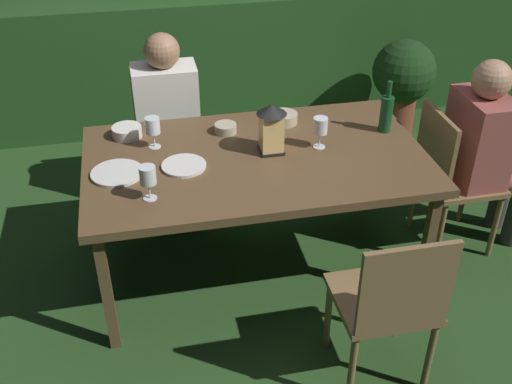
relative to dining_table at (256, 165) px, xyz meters
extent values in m
plane|color=#26471E|center=(0.00, 0.00, -0.68)|extent=(16.00, 16.00, 0.00)
cube|color=brown|center=(0.00, 0.00, 0.03)|extent=(1.74, 1.02, 0.04)
cube|color=brown|center=(-0.80, -0.44, -0.34)|extent=(0.05, 0.05, 0.69)
cube|color=brown|center=(0.80, -0.44, -0.34)|extent=(0.05, 0.05, 0.69)
cube|color=brown|center=(-0.80, 0.44, -0.34)|extent=(0.05, 0.05, 0.69)
cube|color=brown|center=(0.80, 0.44, -0.34)|extent=(0.05, 0.05, 0.69)
cube|color=brown|center=(0.39, -0.83, -0.25)|extent=(0.42, 0.40, 0.03)
cube|color=brown|center=(0.39, -1.02, -0.02)|extent=(0.40, 0.02, 0.42)
cylinder|color=brown|center=(0.21, -0.66, -0.47)|extent=(0.03, 0.03, 0.42)
cylinder|color=brown|center=(0.57, -0.66, -0.47)|extent=(0.03, 0.03, 0.42)
cylinder|color=brown|center=(0.21, -1.00, -0.47)|extent=(0.03, 0.03, 0.42)
cylinder|color=brown|center=(0.57, -1.00, -0.47)|extent=(0.03, 0.03, 0.42)
cube|color=brown|center=(1.19, 0.00, -0.25)|extent=(0.40, 0.42, 0.03)
cube|color=brown|center=(1.00, 0.00, -0.02)|extent=(0.03, 0.40, 0.42)
cylinder|color=brown|center=(1.36, 0.18, -0.47)|extent=(0.03, 0.03, 0.42)
cylinder|color=brown|center=(1.36, -0.18, -0.47)|extent=(0.03, 0.03, 0.42)
cylinder|color=brown|center=(1.02, 0.18, -0.47)|extent=(0.03, 0.03, 0.42)
cylinder|color=brown|center=(1.02, -0.18, -0.47)|extent=(0.03, 0.03, 0.42)
cube|color=#9E4C47|center=(1.25, 0.00, 0.02)|extent=(0.24, 0.38, 0.50)
sphere|color=tan|center=(1.25, 0.00, 0.36)|extent=(0.21, 0.21, 0.21)
cylinder|color=#9E4C47|center=(1.39, 0.09, -0.22)|extent=(0.36, 0.13, 0.13)
cylinder|color=#9E4C47|center=(1.39, -0.09, -0.22)|extent=(0.36, 0.13, 0.13)
cylinder|color=#333338|center=(1.55, 0.09, -0.46)|extent=(0.11, 0.11, 0.45)
cube|color=brown|center=(-0.39, 0.83, -0.25)|extent=(0.42, 0.40, 0.03)
cube|color=brown|center=(-0.39, 1.02, -0.02)|extent=(0.40, 0.02, 0.42)
cylinder|color=brown|center=(-0.21, 0.66, -0.47)|extent=(0.03, 0.03, 0.42)
cylinder|color=brown|center=(-0.57, 0.66, -0.47)|extent=(0.03, 0.03, 0.42)
cylinder|color=brown|center=(-0.21, 1.00, -0.47)|extent=(0.03, 0.03, 0.42)
cylinder|color=brown|center=(-0.57, 1.00, -0.47)|extent=(0.03, 0.03, 0.42)
cube|color=white|center=(-0.39, 0.77, 0.02)|extent=(0.38, 0.24, 0.50)
sphere|color=#997051|center=(-0.39, 0.77, 0.36)|extent=(0.21, 0.21, 0.21)
cylinder|color=white|center=(-0.30, 0.63, -0.22)|extent=(0.13, 0.36, 0.13)
cylinder|color=white|center=(-0.48, 0.63, -0.22)|extent=(0.13, 0.36, 0.13)
cylinder|color=#333338|center=(-0.30, 0.47, -0.46)|extent=(0.11, 0.11, 0.45)
cylinder|color=#333338|center=(-0.48, 0.47, -0.46)|extent=(0.11, 0.11, 0.45)
cube|color=black|center=(0.09, 0.03, 0.06)|extent=(0.12, 0.12, 0.01)
cube|color=#F9D17A|center=(0.09, 0.03, 0.17)|extent=(0.11, 0.11, 0.20)
cone|color=black|center=(0.09, 0.03, 0.29)|extent=(0.15, 0.15, 0.05)
cylinder|color=#144723|center=(0.75, 0.13, 0.15)|extent=(0.07, 0.07, 0.20)
cylinder|color=#144723|center=(0.75, 0.13, 0.30)|extent=(0.03, 0.03, 0.09)
cylinder|color=silver|center=(-0.50, 0.20, 0.05)|extent=(0.06, 0.06, 0.00)
cylinder|color=silver|center=(-0.50, 0.20, 0.10)|extent=(0.01, 0.01, 0.08)
cylinder|color=silver|center=(-0.50, 0.20, 0.18)|extent=(0.08, 0.08, 0.08)
cylinder|color=maroon|center=(-0.50, 0.20, 0.15)|extent=(0.07, 0.07, 0.03)
cylinder|color=silver|center=(0.34, 0.02, 0.05)|extent=(0.06, 0.06, 0.00)
cylinder|color=silver|center=(0.34, 0.02, 0.10)|extent=(0.01, 0.01, 0.08)
cylinder|color=silver|center=(0.34, 0.02, 0.18)|extent=(0.08, 0.08, 0.08)
cylinder|color=maroon|center=(0.34, 0.02, 0.15)|extent=(0.07, 0.07, 0.03)
cylinder|color=silver|center=(-0.55, -0.28, 0.05)|extent=(0.06, 0.06, 0.00)
cylinder|color=silver|center=(-0.55, -0.28, 0.10)|extent=(0.01, 0.01, 0.08)
cylinder|color=silver|center=(-0.55, -0.28, 0.18)|extent=(0.08, 0.08, 0.08)
cylinder|color=maroon|center=(-0.55, -0.28, 0.15)|extent=(0.07, 0.07, 0.03)
cylinder|color=silver|center=(-0.37, -0.03, 0.06)|extent=(0.22, 0.22, 0.01)
cylinder|color=silver|center=(-0.70, -0.03, 0.06)|extent=(0.26, 0.26, 0.01)
cylinder|color=#BCAD8E|center=(-0.11, 0.29, 0.08)|extent=(0.12, 0.12, 0.05)
cylinder|color=#424C1E|center=(-0.11, 0.29, 0.09)|extent=(0.10, 0.10, 0.01)
cylinder|color=silver|center=(-0.64, 0.35, 0.08)|extent=(0.16, 0.16, 0.06)
cylinder|color=tan|center=(-0.64, 0.35, 0.09)|extent=(0.13, 0.13, 0.02)
cylinder|color=#BCAD8E|center=(0.23, 0.33, 0.08)|extent=(0.15, 0.15, 0.06)
cylinder|color=#477533|center=(0.23, 0.33, 0.09)|extent=(0.13, 0.13, 0.02)
cube|color=#234C1E|center=(0.00, 2.19, -0.18)|extent=(5.96, 0.90, 1.00)
cylinder|color=brown|center=(1.44, 1.39, -0.53)|extent=(0.25, 0.25, 0.31)
sphere|color=#193816|center=(1.44, 1.39, -0.17)|extent=(0.48, 0.48, 0.48)
camera|label=1|loc=(-0.56, -2.66, 1.63)|focal=43.03mm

